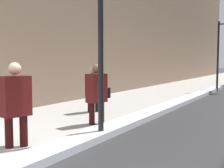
% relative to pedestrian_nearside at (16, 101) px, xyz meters
% --- Properties ---
extents(sidewalk_slab, '(4.00, 80.00, 0.01)m').
position_rel_pedestrian_nearside_xyz_m(sidewalk_slab, '(-1.26, 14.00, -0.91)').
color(sidewalk_slab, '#B2AFA8').
rests_on(sidewalk_slab, ground).
extents(snow_bank_curb, '(0.60, 17.10, 0.15)m').
position_rel_pedestrian_nearside_xyz_m(snow_bank_curb, '(0.92, 5.98, -0.84)').
color(snow_bank_curb, silver).
rests_on(snow_bank_curb, ground).
extents(pedestrian_nearside, '(0.43, 0.59, 1.65)m').
position_rel_pedestrian_nearside_xyz_m(pedestrian_nearside, '(0.00, 0.00, 0.00)').
color(pedestrian_nearside, '#340C0C').
rests_on(pedestrian_nearside, ground).
extents(pedestrian_trailing, '(0.42, 0.75, 1.60)m').
position_rel_pedestrian_nearside_xyz_m(pedestrian_trailing, '(0.20, 2.47, -0.03)').
color(pedestrian_trailing, '#340C0C').
rests_on(pedestrian_trailing, ground).
extents(pedestrian_with_shoulder_bag, '(0.39, 0.72, 1.49)m').
position_rel_pedestrian_nearside_xyz_m(pedestrian_with_shoulder_bag, '(-0.93, 3.93, -0.09)').
color(pedestrian_with_shoulder_bag, black).
rests_on(pedestrian_with_shoulder_bag, ground).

